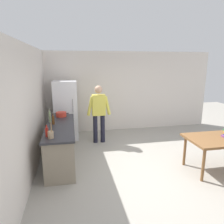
{
  "coord_description": "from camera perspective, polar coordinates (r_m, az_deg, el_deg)",
  "views": [
    {
      "loc": [
        -1.71,
        -4.0,
        2.32
      ],
      "look_at": [
        -0.66,
        1.32,
        1.04
      ],
      "focal_mm": 33.34,
      "sensor_mm": 36.0,
      "label": 1
    }
  ],
  "objects": [
    {
      "name": "utensil_jar",
      "position": [
        4.2,
        -16.45,
        -5.91
      ],
      "size": [
        0.11,
        0.11,
        0.32
      ],
      "color": "tan",
      "rests_on": "kitchen_counter"
    },
    {
      "name": "bottle_sauce_red",
      "position": [
        4.32,
        -17.44,
        -5.22
      ],
      "size": [
        0.06,
        0.06,
        0.24
      ],
      "color": "#B22319",
      "rests_on": "kitchen_counter"
    },
    {
      "name": "person",
      "position": [
        6.04,
        -3.65,
        0.44
      ],
      "size": [
        0.7,
        0.22,
        1.7
      ],
      "color": "#1E1E2D",
      "rests_on": "ground_plane"
    },
    {
      "name": "refrigerator",
      "position": [
        6.56,
        -12.54,
        0.46
      ],
      "size": [
        0.7,
        0.67,
        1.8
      ],
      "color": "white",
      "rests_on": "ground_plane"
    },
    {
      "name": "bottle_vinegar_tall",
      "position": [
        5.29,
        -16.68,
        -1.33
      ],
      "size": [
        0.06,
        0.06,
        0.32
      ],
      "color": "gray",
      "rests_on": "kitchen_counter"
    },
    {
      "name": "wall_back",
      "position": [
        7.27,
        2.57,
        5.61
      ],
      "size": [
        6.4,
        0.12,
        2.7
      ],
      "primitive_type": "cube",
      "color": "silver",
      "rests_on": "ground_plane"
    },
    {
      "name": "kitchen_counter",
      "position": [
        5.16,
        -13.75,
        -8.36
      ],
      "size": [
        0.64,
        2.2,
        0.9
      ],
      "color": "gray",
      "rests_on": "ground_plane"
    },
    {
      "name": "dining_table",
      "position": [
        5.1,
        27.46,
        -7.11
      ],
      "size": [
        1.4,
        0.9,
        0.75
      ],
      "color": "brown",
      "rests_on": "ground_plane"
    },
    {
      "name": "ground_plane",
      "position": [
        4.93,
        10.95,
        -15.07
      ],
      "size": [
        14.0,
        14.0,
        0.0
      ],
      "primitive_type": "plane",
      "color": "#9E998E"
    },
    {
      "name": "cooking_pot",
      "position": [
        5.82,
        -13.79,
        -0.62
      ],
      "size": [
        0.4,
        0.28,
        0.12
      ],
      "color": "red",
      "rests_on": "kitchen_counter"
    },
    {
      "name": "wall_left",
      "position": [
        4.4,
        -22.53,
        -0.5
      ],
      "size": [
        0.12,
        5.6,
        2.7
      ],
      "primitive_type": "cube",
      "color": "silver",
      "rests_on": "ground_plane"
    },
    {
      "name": "bottle_beer_brown",
      "position": [
        5.12,
        -15.84,
        -2.11
      ],
      "size": [
        0.06,
        0.06,
        0.26
      ],
      "color": "#5B3314",
      "rests_on": "kitchen_counter"
    }
  ]
}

